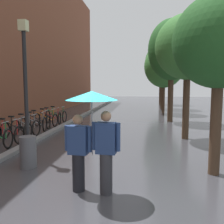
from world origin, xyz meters
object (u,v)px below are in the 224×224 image
object	(u,v)px
street_tree_3	(164,66)
street_lamp_post	(25,78)
parked_bicycle_7	(50,118)
street_tree_0	(219,43)
couple_under_umbrella	(92,128)
street_tree_5	(161,68)
parked_bicycle_1	(7,133)
parked_bicycle_4	(34,124)
street_tree_1	(188,48)
street_tree_4	(162,63)
litter_bin	(28,152)
parked_bicycle_5	(38,122)
parked_bicycle_6	(46,119)
parked_bicycle_8	(56,116)
street_tree_2	(172,50)
parked_bicycle_2	(16,130)
parked_bicycle_3	(26,127)

from	to	relation	value
street_tree_3	street_lamp_post	distance (m)	13.24
parked_bicycle_7	street_tree_0	bearing A→B (deg)	-45.18
couple_under_umbrella	street_tree_5	bearing A→B (deg)	83.01
street_tree_3	parked_bicycle_7	size ratio (longest dim) A/B	4.46
parked_bicycle_1	parked_bicycle_7	xyz separation A→B (m)	(0.01, 4.44, 0.00)
parked_bicycle_1	parked_bicycle_4	xyz separation A→B (m)	(0.03, 2.29, 0.00)
street_lamp_post	street_tree_1	bearing A→B (deg)	30.92
street_tree_4	litter_bin	world-z (taller)	street_tree_4
parked_bicycle_7	parked_bicycle_5	bearing A→B (deg)	-93.62
parked_bicycle_6	street_tree_1	bearing A→B (deg)	-17.56
street_lamp_post	parked_bicycle_8	bearing A→B (deg)	102.31
street_tree_3	parked_bicycle_8	size ratio (longest dim) A/B	4.67
parked_bicycle_8	street_tree_2	bearing A→B (deg)	10.45
parked_bicycle_6	street_tree_2	bearing A→B (deg)	21.30
street_tree_1	parked_bicycle_2	bearing A→B (deg)	-171.84
street_tree_1	parked_bicycle_4	world-z (taller)	street_tree_1
parked_bicycle_5	parked_bicycle_8	xyz separation A→B (m)	(0.16, 2.17, 0.00)
parked_bicycle_7	litter_bin	distance (m)	7.29
street_tree_0	street_tree_3	distance (m)	13.13
street_tree_4	parked_bicycle_6	xyz separation A→B (m)	(-6.72, -10.40, -3.66)
street_tree_2	parked_bicycle_5	bearing A→B (deg)	-153.43
street_tree_2	parked_bicycle_3	xyz separation A→B (m)	(-6.68, -4.94, -3.81)
parked_bicycle_5	parked_bicycle_8	distance (m)	2.17
parked_bicycle_1	street_tree_2	bearing A→B (deg)	43.69
parked_bicycle_1	parked_bicycle_2	distance (m)	0.66
street_tree_4	litter_bin	bearing A→B (deg)	-105.63
street_tree_1	parked_bicycle_7	xyz separation A→B (m)	(-6.82, 2.80, -3.30)
parked_bicycle_4	street_lamp_post	distance (m)	4.59
street_tree_1	couple_under_umbrella	xyz separation A→B (m)	(-2.75, -5.53, -2.31)
parked_bicycle_5	parked_bicycle_4	bearing A→B (deg)	-81.67
street_tree_1	parked_bicycle_6	size ratio (longest dim) A/B	4.45
street_tree_4	litter_bin	size ratio (longest dim) A/B	6.89
parked_bicycle_4	parked_bicycle_5	xyz separation A→B (m)	(-0.11, 0.72, 0.00)
street_tree_3	parked_bicycle_8	world-z (taller)	street_tree_3
street_tree_4	street_tree_2	bearing A→B (deg)	-90.26
street_tree_4	parked_bicycle_1	size ratio (longest dim) A/B	5.11
parked_bicycle_7	litter_bin	bearing A→B (deg)	-73.79
parked_bicycle_5	street_tree_0	bearing A→B (deg)	-38.24
parked_bicycle_1	parked_bicycle_5	size ratio (longest dim) A/B	1.01
parked_bicycle_4	parked_bicycle_7	size ratio (longest dim) A/B	1.00
street_tree_4	parked_bicycle_4	xyz separation A→B (m)	(-6.71, -11.91, -3.66)
parked_bicycle_4	parked_bicycle_7	world-z (taller)	same
street_tree_3	parked_bicycle_2	bearing A→B (deg)	-123.50
couple_under_umbrella	street_lamp_post	xyz separation A→B (m)	(-2.54, 2.36, 1.06)
street_lamp_post	parked_bicycle_2	bearing A→B (deg)	125.06
parked_bicycle_3	parked_bicycle_5	size ratio (longest dim) A/B	1.00
street_tree_2	street_lamp_post	size ratio (longest dim) A/B	1.45
street_tree_0	street_lamp_post	world-z (taller)	street_tree_0
street_tree_2	street_tree_4	xyz separation A→B (m)	(0.04, 7.80, -0.15)
street_tree_3	parked_bicycle_8	xyz separation A→B (m)	(-6.54, -5.47, -3.17)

